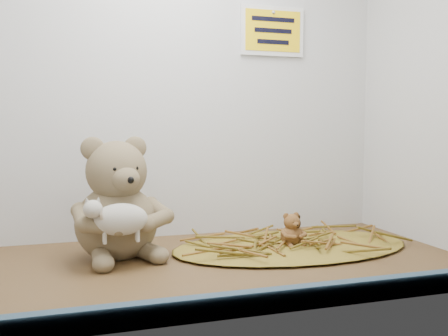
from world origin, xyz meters
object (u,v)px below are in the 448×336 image
object	(u,v)px
toy_lamb	(121,219)
mini_teddy_tan	(291,228)
main_teddy	(116,198)
mini_teddy_brown	(293,228)

from	to	relation	value
toy_lamb	mini_teddy_tan	world-z (taller)	toy_lamb
main_teddy	toy_lamb	distance (cm)	10.11
main_teddy	mini_teddy_tan	distance (cm)	41.32
main_teddy	mini_teddy_brown	bearing A→B (deg)	-18.60
toy_lamb	mini_teddy_brown	xyz separation A→B (cm)	(41.08, 6.31, -5.56)
mini_teddy_brown	toy_lamb	bearing A→B (deg)	-170.80
toy_lamb	main_teddy	bearing A→B (deg)	90.00
mini_teddy_brown	mini_teddy_tan	bearing A→B (deg)	-135.85
toy_lamb	mini_teddy_tan	xyz separation A→B (cm)	(40.25, 5.52, -5.22)
toy_lamb	mini_teddy_brown	bearing A→B (deg)	8.74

